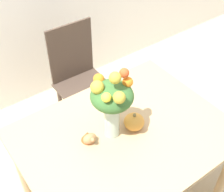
# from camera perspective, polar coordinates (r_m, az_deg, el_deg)

# --- Properties ---
(dining_table) EXTENTS (1.25, 0.96, 0.72)m
(dining_table) POSITION_cam_1_polar(r_m,az_deg,el_deg) (1.97, 2.31, -8.60)
(dining_table) COLOR tan
(dining_table) RESTS_ON ground_plane
(flower_vase) EXTENTS (0.24, 0.28, 0.48)m
(flower_vase) POSITION_cam_1_polar(r_m,az_deg,el_deg) (1.70, -0.03, -0.81)
(flower_vase) COLOR #B2CCBC
(flower_vase) RESTS_ON dining_table
(pumpkin) EXTENTS (0.13, 0.13, 0.12)m
(pumpkin) POSITION_cam_1_polar(r_m,az_deg,el_deg) (1.90, 4.06, -4.72)
(pumpkin) COLOR gold
(pumpkin) RESTS_ON dining_table
(turkey_figurine) EXTENTS (0.08, 0.11, 0.07)m
(turkey_figurine) POSITION_cam_1_polar(r_m,az_deg,el_deg) (1.84, -4.30, -7.51)
(turkey_figurine) COLOR #A87A4C
(turkey_figurine) RESTS_ON dining_table
(dining_chair_near_window) EXTENTS (0.43, 0.43, 0.95)m
(dining_chair_near_window) POSITION_cam_1_polar(r_m,az_deg,el_deg) (2.65, -5.83, 2.99)
(dining_chair_near_window) COLOR #47382D
(dining_chair_near_window) RESTS_ON ground_plane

